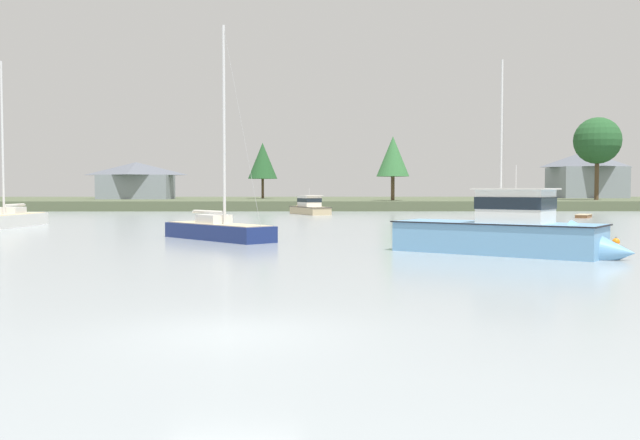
# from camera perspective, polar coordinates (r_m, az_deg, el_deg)

# --- Properties ---
(ground_plane) EXTENTS (435.65, 435.65, 0.00)m
(ground_plane) POSITION_cam_1_polar(r_m,az_deg,el_deg) (13.12, -7.37, -9.32)
(ground_plane) COLOR #939EA3
(far_shore_bank) EXTENTS (196.04, 48.16, 1.19)m
(far_shore_bank) POSITION_cam_1_polar(r_m,az_deg,el_deg) (106.38, -1.56, 1.46)
(far_shore_bank) COLOR #4C563D
(far_shore_bank) RESTS_ON ground
(dinghy_wood) EXTENTS (2.40, 2.93, 0.45)m
(dinghy_wood) POSITION_cam_1_polar(r_m,az_deg,el_deg) (68.77, 20.92, 0.27)
(dinghy_wood) COLOR brown
(dinghy_wood) RESTS_ON ground
(cruiser_skyblue) EXTENTS (9.36, 7.68, 4.56)m
(cruiser_skyblue) POSITION_cam_1_polar(r_m,az_deg,el_deg) (29.44, 16.02, -1.63)
(cruiser_skyblue) COLOR #669ECC
(cruiser_skyblue) RESTS_ON ground
(cruiser_sand) EXTENTS (4.75, 7.62, 3.51)m
(cruiser_sand) POSITION_cam_1_polar(r_m,az_deg,el_deg) (73.59, -1.05, 0.87)
(cruiser_sand) COLOR tan
(cruiser_sand) RESTS_ON ground
(sailboat_white) EXTENTS (2.71, 7.99, 12.19)m
(sailboat_white) POSITION_cam_1_polar(r_m,az_deg,el_deg) (53.86, -24.31, -0.24)
(sailboat_white) COLOR white
(sailboat_white) RESTS_ON ground
(sailboat_navy) EXTENTS (6.57, 7.03, 11.75)m
(sailboat_navy) POSITION_cam_1_polar(r_m,az_deg,el_deg) (37.09, -8.43, -1.22)
(sailboat_navy) COLOR navy
(sailboat_navy) RESTS_ON ground
(sailboat_grey) EXTENTS (5.92, 9.78, 14.52)m
(sailboat_grey) POSITION_cam_1_polar(r_m,az_deg,el_deg) (60.88, 14.60, 0.25)
(sailboat_grey) COLOR gray
(sailboat_grey) RESTS_ON ground
(mooring_buoy_orange) EXTENTS (0.37, 0.37, 0.43)m
(mooring_buoy_orange) POSITION_cam_1_polar(r_m,az_deg,el_deg) (37.33, 23.24, -1.66)
(mooring_buoy_orange) COLOR orange
(mooring_buoy_orange) RESTS_ON ground
(shore_tree_inland_c) EXTENTS (4.53, 4.53, 8.60)m
(shore_tree_inland_c) POSITION_cam_1_polar(r_m,az_deg,el_deg) (107.25, -4.76, 4.88)
(shore_tree_inland_c) COLOR brown
(shore_tree_inland_c) RESTS_ON far_shore_bank
(shore_tree_far_right) EXTENTS (6.20, 6.20, 11.02)m
(shore_tree_far_right) POSITION_cam_1_polar(r_m,az_deg,el_deg) (99.60, 21.93, 6.08)
(shore_tree_far_right) COLOR brown
(shore_tree_far_right) RESTS_ON far_shore_bank
(shore_tree_left_mid) EXTENTS (4.22, 4.22, 8.26)m
(shore_tree_left_mid) POSITION_cam_1_polar(r_m,az_deg,el_deg) (89.57, 6.04, 5.23)
(shore_tree_left_mid) COLOR brown
(shore_tree_left_mid) RESTS_ON far_shore_bank
(cottage_behind_trees) EXTENTS (10.96, 7.29, 5.42)m
(cottage_behind_trees) POSITION_cam_1_polar(r_m,az_deg,el_deg) (105.40, -14.93, 3.22)
(cottage_behind_trees) COLOR gray
(cottage_behind_trees) RESTS_ON far_shore_bank
(cottage_near_water) EXTENTS (11.17, 10.68, 7.79)m
(cottage_near_water) POSITION_cam_1_polar(r_m,az_deg,el_deg) (122.46, 21.12, 3.61)
(cottage_near_water) COLOR gray
(cottage_near_water) RESTS_ON far_shore_bank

